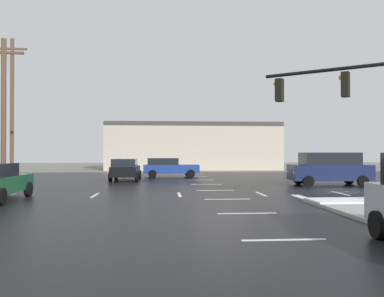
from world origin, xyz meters
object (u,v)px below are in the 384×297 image
Objects in this scene: traffic_signal_mast at (372,102)px; utility_pole_far at (4,110)px; sedan_blue at (169,167)px; sedan_black at (126,169)px; suv_navy at (329,168)px; utility_pole_distant at (12,106)px.

traffic_signal_mast is 19.01m from utility_pole_far.
sedan_blue is 4.68m from sedan_black.
traffic_signal_mast is 1.13× the size of suv_navy.
sedan_black is 0.42× the size of utility_pole_distant.
suv_navy is at bearing -44.19° from sedan_blue.
utility_pole_distant reaches higher than sedan_blue.
sedan_blue is 1.01× the size of sedan_black.
traffic_signal_mast reaches higher than sedan_blue.
sedan_black is at bearing -135.41° from sedan_blue.
traffic_signal_mast is 1.22× the size of sedan_black.
sedan_blue is 0.42× the size of utility_pole_distant.
sedan_blue is at bearing 44.37° from utility_pole_far.
traffic_signal_mast is 19.96m from sedan_blue.
utility_pole_distant is (-8.86, 2.27, 4.78)m from sedan_black.
traffic_signal_mast is at bearing 77.75° from suv_navy.
utility_pole_far reaches higher than suv_navy.
traffic_signal_mast is 0.51× the size of utility_pole_distant.
sedan_black is at bearing 43.07° from utility_pole_far.
sedan_blue is 13.79m from utility_pole_far.
utility_pole_far is at bearing 7.92° from traffic_signal_mast.
traffic_signal_mast is at bearing -144.68° from sedan_black.
utility_pole_distant reaches higher than sedan_black.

